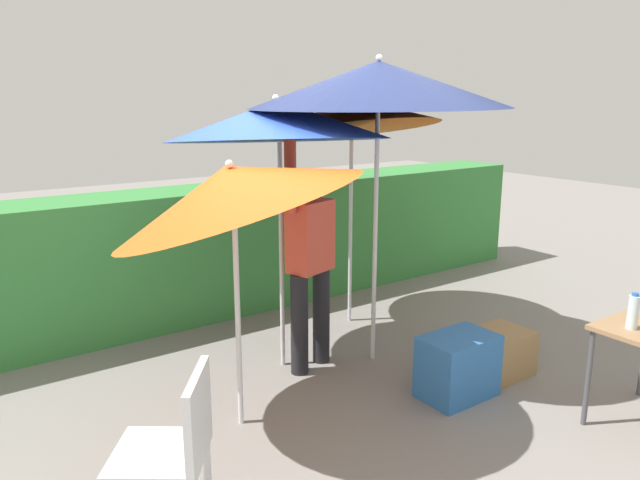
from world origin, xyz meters
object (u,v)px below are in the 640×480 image
at_px(chair_plastic, 173,447).
at_px(crate_cardboard, 499,352).
at_px(cooler_box, 458,366).
at_px(umbrella_orange, 378,85).
at_px(umbrella_navy, 232,189).
at_px(umbrella_yellow, 350,114).
at_px(bottle_water, 633,312).
at_px(person_vendor, 310,256).
at_px(umbrella_rainbow, 278,121).

height_order(chair_plastic, crate_cardboard, chair_plastic).
relative_size(cooler_box, crate_cardboard, 1.20).
bearing_deg(umbrella_orange, umbrella_navy, -167.73).
distance_m(umbrella_navy, cooler_box, 2.11).
bearing_deg(umbrella_yellow, cooler_box, -99.41).
distance_m(umbrella_orange, bottle_water, 2.37).
height_order(umbrella_navy, cooler_box, umbrella_navy).
bearing_deg(umbrella_yellow, umbrella_navy, -147.72).
relative_size(person_vendor, bottle_water, 7.83).
distance_m(umbrella_yellow, person_vendor, 1.53).
distance_m(umbrella_rainbow, chair_plastic, 2.52).
xyz_separation_m(chair_plastic, crate_cardboard, (2.81, 0.29, -0.33)).
bearing_deg(umbrella_rainbow, person_vendor, -44.22).
xyz_separation_m(umbrella_yellow, person_vendor, (-0.88, -0.65, -1.06)).
height_order(cooler_box, crate_cardboard, cooler_box).
bearing_deg(crate_cardboard, umbrella_orange, 129.04).
bearing_deg(umbrella_orange, bottle_water, -70.79).
height_order(crate_cardboard, bottle_water, bottle_water).
distance_m(umbrella_orange, cooler_box, 2.19).
xyz_separation_m(umbrella_rainbow, umbrella_orange, (0.69, -0.34, 0.27)).
height_order(umbrella_navy, person_vendor, umbrella_navy).
xyz_separation_m(crate_cardboard, bottle_water, (-0.02, -1.01, 0.65)).
bearing_deg(bottle_water, umbrella_rainbow, 121.65).
bearing_deg(umbrella_rainbow, bottle_water, -58.35).
bearing_deg(person_vendor, umbrella_orange, -18.29).
height_order(umbrella_yellow, crate_cardboard, umbrella_yellow).
height_order(umbrella_rainbow, umbrella_yellow, umbrella_yellow).
distance_m(crate_cardboard, bottle_water, 1.20).
bearing_deg(umbrella_rainbow, crate_cardboard, -40.34).
bearing_deg(person_vendor, chair_plastic, -142.92).
bearing_deg(bottle_water, cooler_box, 119.94).
distance_m(person_vendor, chair_plastic, 2.12).
xyz_separation_m(umbrella_rainbow, person_vendor, (0.18, -0.17, -1.04)).
relative_size(umbrella_rainbow, umbrella_navy, 1.07).
height_order(person_vendor, cooler_box, person_vendor).
bearing_deg(crate_cardboard, bottle_water, -90.91).
height_order(person_vendor, crate_cardboard, person_vendor).
distance_m(chair_plastic, crate_cardboard, 2.85).
height_order(umbrella_yellow, umbrella_navy, umbrella_yellow).
xyz_separation_m(chair_plastic, bottle_water, (2.80, -0.72, 0.31)).
height_order(umbrella_orange, chair_plastic, umbrella_orange).
relative_size(umbrella_navy, bottle_water, 8.68).
distance_m(umbrella_navy, chair_plastic, 1.54).
distance_m(umbrella_yellow, bottle_water, 2.88).
height_order(umbrella_yellow, chair_plastic, umbrella_yellow).
bearing_deg(crate_cardboard, chair_plastic, -174.19).
height_order(umbrella_orange, umbrella_yellow, umbrella_orange).
height_order(umbrella_orange, umbrella_navy, umbrella_orange).
relative_size(cooler_box, bottle_water, 2.29).
bearing_deg(umbrella_rainbow, cooler_box, -57.04).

